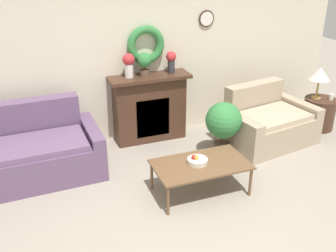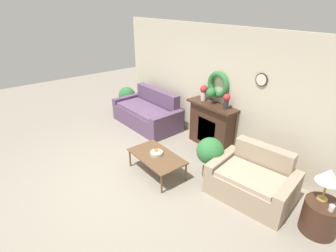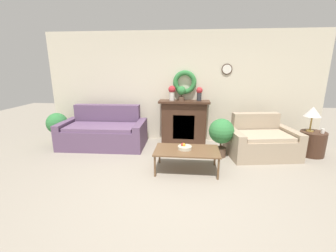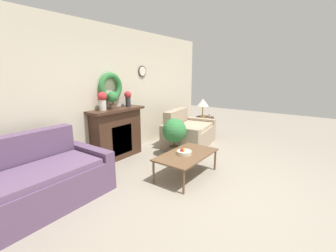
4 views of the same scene
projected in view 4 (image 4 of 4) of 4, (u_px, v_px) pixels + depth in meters
ground_plane at (226, 195)px, 3.32m from camera, size 16.00×16.00×0.00m
wall_back at (105, 94)px, 4.55m from camera, size 6.80×0.18×2.70m
fireplace at (117, 133)px, 4.69m from camera, size 1.24×0.41×1.06m
couch_left at (31, 184)px, 2.97m from camera, size 1.99×1.05×0.95m
loveseat_right at (188, 133)px, 5.63m from camera, size 1.51×1.16×0.86m
coffee_table at (187, 156)px, 3.86m from camera, size 1.16×0.66×0.41m
fruit_bowl at (184, 152)px, 3.83m from camera, size 0.25×0.25×0.11m
side_table_by_loveseat at (205, 126)px, 6.57m from camera, size 0.52×0.52×0.52m
table_lamp at (203, 103)px, 6.40m from camera, size 0.34×0.34×0.53m
mug at (210, 115)px, 6.54m from camera, size 0.07×0.07×0.09m
vase_on_mantel_left at (102, 100)px, 4.29m from camera, size 0.18×0.18×0.36m
vase_on_mantel_right at (128, 98)px, 4.81m from camera, size 0.15×0.15×0.33m
potted_plant_on_mantel at (113, 98)px, 4.46m from camera, size 0.21×0.21×0.35m
potted_plant_floor_by_loveseat at (174, 132)px, 4.80m from camera, size 0.52×0.52×0.83m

